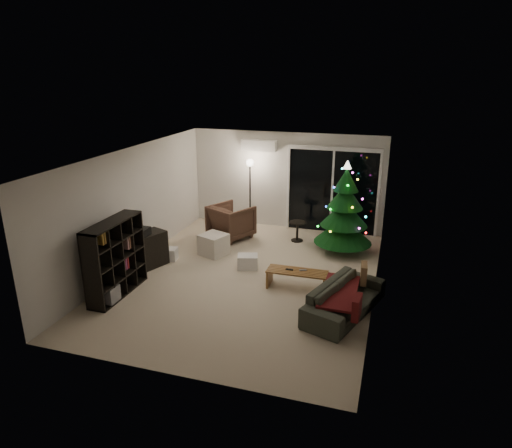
% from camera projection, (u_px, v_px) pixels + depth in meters
% --- Properties ---
extents(room, '(6.50, 7.51, 2.60)m').
position_uv_depth(room, '(287.00, 210.00, 10.12)').
color(room, beige).
rests_on(room, ground).
extents(bookshelf, '(0.93, 1.45, 1.43)m').
position_uv_depth(bookshelf, '(107.00, 257.00, 8.38)').
color(bookshelf, black).
rests_on(bookshelf, floor).
extents(media_cabinet, '(0.85, 1.27, 0.74)m').
position_uv_depth(media_cabinet, '(140.00, 253.00, 9.48)').
color(media_cabinet, black).
rests_on(media_cabinet, floor).
extents(stereo, '(0.38, 0.45, 0.16)m').
position_uv_depth(stereo, '(138.00, 232.00, 9.33)').
color(stereo, black).
rests_on(stereo, media_cabinet).
extents(armchair, '(1.23, 1.24, 0.85)m').
position_uv_depth(armchair, '(231.00, 221.00, 11.25)').
color(armchair, brown).
rests_on(armchair, floor).
extents(ottoman, '(0.68, 0.68, 0.48)m').
position_uv_depth(ottoman, '(214.00, 244.00, 10.28)').
color(ottoman, '#F1E3CF').
rests_on(ottoman, floor).
extents(cardboard_box_a, '(0.41, 0.34, 0.26)m').
position_uv_depth(cardboard_box_a, '(168.00, 254.00, 10.04)').
color(cardboard_box_a, white).
rests_on(cardboard_box_a, floor).
extents(cardboard_box_b, '(0.49, 0.42, 0.29)m').
position_uv_depth(cardboard_box_b, '(248.00, 262.00, 9.60)').
color(cardboard_box_b, white).
rests_on(cardboard_box_b, floor).
extents(side_table, '(0.41, 0.41, 0.49)m').
position_uv_depth(side_table, '(297.00, 231.00, 11.10)').
color(side_table, black).
rests_on(side_table, floor).
extents(floor_lamp, '(0.29, 0.29, 1.80)m').
position_uv_depth(floor_lamp, '(250.00, 196.00, 11.70)').
color(floor_lamp, black).
rests_on(floor_lamp, floor).
extents(sofa, '(1.30, 2.01, 0.55)m').
position_uv_depth(sofa, '(345.00, 299.00, 7.80)').
color(sofa, '#494C41').
rests_on(sofa, floor).
extents(sofa_throw, '(0.58, 1.35, 0.04)m').
position_uv_depth(sofa_throw, '(339.00, 292.00, 7.79)').
color(sofa_throw, '#4C0E14').
rests_on(sofa_throw, sofa).
extents(cushion_a, '(0.14, 0.37, 0.36)m').
position_uv_depth(cushion_a, '(364.00, 273.00, 8.25)').
color(cushion_a, brown).
rests_on(cushion_a, sofa).
extents(cushion_b, '(0.13, 0.37, 0.36)m').
position_uv_depth(cushion_b, '(357.00, 308.00, 7.07)').
color(cushion_b, '#4C0E14').
rests_on(cushion_b, sofa).
extents(coffee_table, '(1.15, 0.42, 0.36)m').
position_uv_depth(coffee_table, '(297.00, 280.00, 8.71)').
color(coffee_table, brown).
rests_on(coffee_table, floor).
extents(remote_a, '(0.14, 0.04, 0.02)m').
position_uv_depth(remote_a, '(289.00, 269.00, 8.69)').
color(remote_a, black).
rests_on(remote_a, coffee_table).
extents(remote_b, '(0.14, 0.08, 0.02)m').
position_uv_depth(remote_b, '(303.00, 270.00, 8.67)').
color(remote_b, slate).
rests_on(remote_b, coffee_table).
extents(christmas_tree, '(1.41, 1.41, 2.12)m').
position_uv_depth(christmas_tree, '(345.00, 208.00, 10.17)').
color(christmas_tree, '#093610').
rests_on(christmas_tree, floor).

